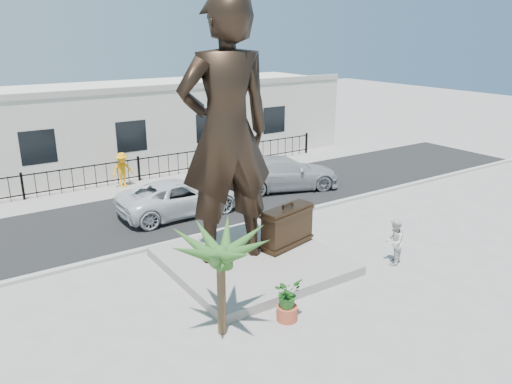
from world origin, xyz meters
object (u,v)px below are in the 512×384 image
statue (226,133)px  tourist (394,242)px  suitcase (287,227)px  car_white (180,197)px

statue → tourist: bearing=155.2°
suitcase → car_white: suitcase is taller
suitcase → statue: bearing=154.9°
tourist → car_white: tourist is taller
suitcase → car_white: bearing=89.7°
tourist → car_white: size_ratio=0.30×
tourist → car_white: (-3.73, 8.24, -0.05)m
statue → car_white: (0.79, 5.24, -3.65)m
suitcase → tourist: 3.54m
suitcase → tourist: suitcase is taller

